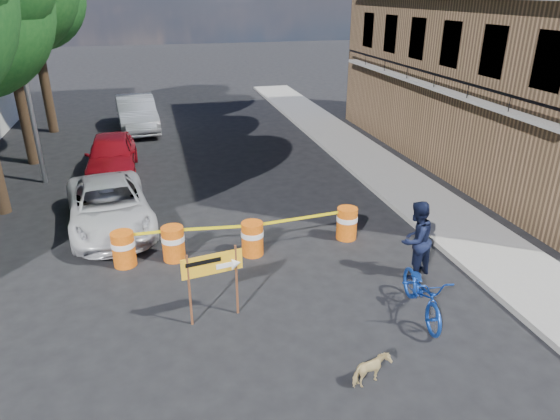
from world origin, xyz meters
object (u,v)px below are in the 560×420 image
barrel_mid_left (173,243)px  barrel_far_right (347,223)px  barrel_mid_right (252,238)px  detour_sign (220,269)px  pedestrian (416,240)px  suv_white (109,206)px  barrel_far_left (124,248)px  dog (371,370)px  sedan_red (112,155)px  sedan_silver (137,113)px  bicycle (425,272)px

barrel_mid_left → barrel_far_right: same height
barrel_mid_right → barrel_far_right: bearing=5.6°
barrel_mid_left → barrel_mid_right: same height
barrel_mid_right → detour_sign: size_ratio=0.55×
barrel_far_right → pedestrian: size_ratio=0.47×
suv_white → barrel_far_right: bearing=-28.3°
suv_white → barrel_far_left: bearing=-87.3°
barrel_mid_right → dog: (1.06, -5.12, -0.18)m
barrel_far_left → barrel_far_right: bearing=0.3°
barrel_far_right → dog: 5.63m
barrel_far_left → pedestrian: (6.72, -2.21, 0.49)m
barrel_far_right → sedan_red: bearing=132.2°
barrel_mid_left → dog: bearing=-60.3°
sedan_silver → barrel_far_left: bearing=-96.3°
barrel_mid_right → sedan_silver: (-2.96, 13.91, 0.35)m
barrel_far_left → suv_white: size_ratio=0.19×
suv_white → sedan_red: bearing=84.0°
detour_sign → suv_white: (-2.48, 5.16, -0.51)m
pedestrian → sedan_silver: 17.16m
barrel_far_left → barrel_mid_left: (1.21, -0.00, 0.00)m
barrel_far_left → detour_sign: bearing=-53.7°
barrel_mid_left → suv_white: (-1.66, 2.39, 0.19)m
pedestrian → sedan_silver: pedestrian is taller
bicycle → barrel_far_left: bearing=157.0°
barrel_far_left → sedan_red: sedan_red is taller
detour_sign → barrel_mid_left: bearing=97.2°
barrel_mid_left → barrel_mid_right: 2.01m
pedestrian → sedan_red: size_ratio=0.44×
sedan_silver → barrel_mid_right: bearing=-83.3°
barrel_mid_right → sedan_red: sedan_red is taller
barrel_far_left → bicycle: bearing=-31.2°
dog → sedan_red: (-4.87, 12.58, 0.45)m
dog → detour_sign: bearing=22.2°
sedan_red → barrel_mid_right: bearing=-62.9°
barrel_mid_right → barrel_far_right: 2.71m
bicycle → suv_white: bearing=145.4°
dog → suv_white: size_ratio=0.14×
sedan_silver → suv_white: bearing=-98.8°
barrel_mid_left → sedan_red: sedan_red is taller
sedan_red → sedan_silver: sedan_silver is taller
dog → sedan_red: sedan_red is taller
detour_sign → bicycle: bearing=-22.3°
barrel_mid_left → dog: 6.16m
barrel_mid_right → suv_white: size_ratio=0.19×
suv_white → pedestrian: bearing=-40.6°
barrel_far_left → sedan_red: (-0.61, 7.22, 0.27)m
dog → barrel_mid_right: bearing=-6.9°
suv_white → sedan_silver: size_ratio=0.96×
barrel_mid_left → pedestrian: 5.96m
detour_sign → barrel_far_left: bearing=117.0°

